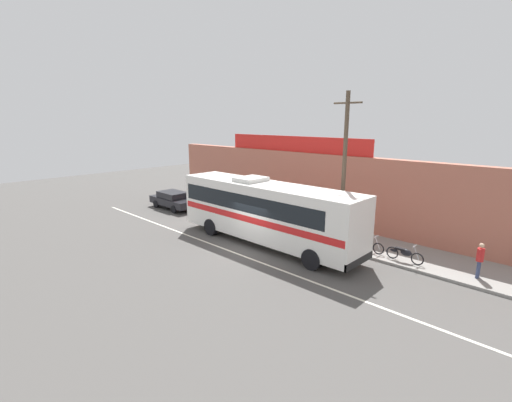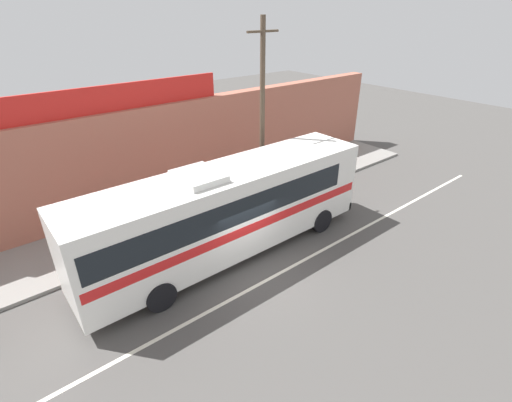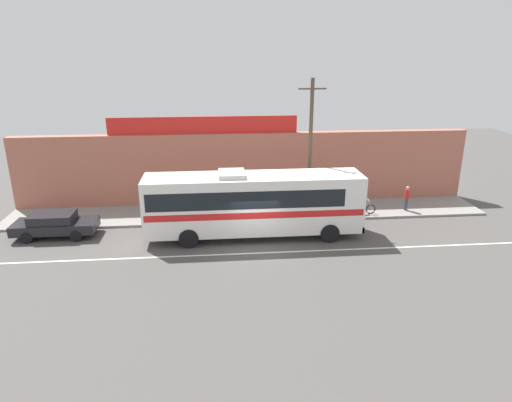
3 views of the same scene
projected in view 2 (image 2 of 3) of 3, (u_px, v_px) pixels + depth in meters
The scene contains 11 objects.
ground_plane at pixel (252, 270), 13.96m from camera, with size 70.00×70.00×0.00m, color #4F4C49.
sidewalk_slab at pixel (183, 215), 17.51m from camera, with size 30.00×3.60×0.14m, color gray.
storefront_facade at pixel (157, 156), 17.91m from camera, with size 30.00×0.70×4.80m, color #B26651.
storefront_billboard at pixel (86, 102), 15.04m from camera, with size 12.18×0.12×1.10m, color red.
road_center_stripe at pixel (266, 281), 13.41m from camera, with size 30.00×0.14×0.01m, color silver.
intercity_bus at pixel (227, 208), 13.95m from camera, with size 11.87×2.61×3.78m.
utility_pole at pixel (262, 117), 16.44m from camera, with size 1.60×0.22×8.34m.
motorcycle_black at pixel (278, 185), 19.24m from camera, with size 1.95×0.56×0.94m.
motorcycle_purple at pixel (307, 176), 20.34m from camera, with size 1.86×0.56×0.94m.
pedestrian_near_shop at pixel (339, 152), 22.14m from camera, with size 0.30×0.48×1.62m.
pedestrian_by_curb at pixel (95, 229), 14.31m from camera, with size 0.30×0.48×1.74m.
Camera 2 is at (-6.91, -8.78, 8.76)m, focal length 26.16 mm.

